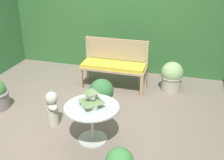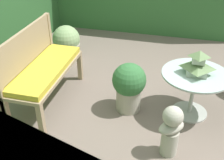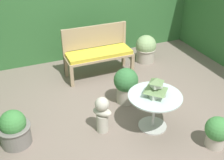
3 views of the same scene
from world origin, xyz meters
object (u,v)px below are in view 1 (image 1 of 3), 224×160
garden_bust (52,107)px  potted_plant_bench_left (172,76)px  potted_plant_patio_mid (102,95)px  pagoda_birdhouse (91,99)px  garden_bench (114,67)px  patio_table (92,114)px

garden_bust → potted_plant_bench_left: 2.37m
potted_plant_patio_mid → pagoda_birdhouse: bearing=-82.2°
potted_plant_patio_mid → garden_bench: bearing=94.8°
garden_bench → potted_plant_patio_mid: bearing=-85.2°
pagoda_birdhouse → garden_bench: bearing=96.1°
garden_bust → potted_plant_patio_mid: bearing=87.2°
potted_plant_bench_left → garden_bench: bearing=-170.0°
pagoda_birdhouse → potted_plant_bench_left: size_ratio=0.51×
garden_bench → potted_plant_patio_mid: 1.01m
garden_bench → potted_plant_bench_left: bearing=10.0°
garden_bench → garden_bust: garden_bust is taller
patio_table → garden_bust: size_ratio=1.34×
patio_table → potted_plant_patio_mid: size_ratio=1.24×
potted_plant_bench_left → potted_plant_patio_mid: size_ratio=0.94×
patio_table → pagoda_birdhouse: size_ratio=2.60×
potted_plant_bench_left → garden_bust: bearing=-133.3°
garden_bench → patio_table: patio_table is taller
garden_bench → pagoda_birdhouse: size_ratio=4.34×
pagoda_birdhouse → garden_bust: size_ratio=0.52×
garden_bench → garden_bust: (-0.52, -1.53, -0.11)m
potted_plant_patio_mid → garden_bust: bearing=-138.9°
patio_table → pagoda_birdhouse: bearing=104.0°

